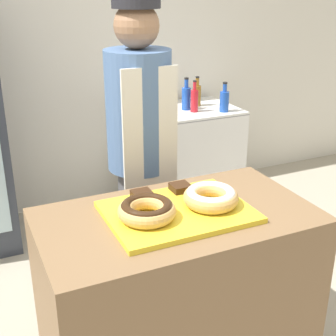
{
  "coord_description": "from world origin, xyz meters",
  "views": [
    {
      "loc": [
        -0.79,
        -1.62,
        1.82
      ],
      "look_at": [
        0.0,
        0.1,
        1.06
      ],
      "focal_mm": 50.0,
      "sensor_mm": 36.0,
      "label": 1
    }
  ],
  "objects_px": {
    "brownie_back_right": "(180,187)",
    "baker_person": "(140,151)",
    "serving_tray": "(178,212)",
    "bottle_red": "(194,100)",
    "chest_freezer": "(182,156)",
    "donut_chocolate_glaze": "(147,210)",
    "brownie_back_left": "(142,195)",
    "donut_light_glaze": "(211,196)",
    "bottle_amber": "(197,95)",
    "bottle_blue_b": "(224,100)",
    "bottle_blue": "(186,97)"
  },
  "relations": [
    {
      "from": "bottle_amber",
      "to": "bottle_red",
      "type": "distance_m",
      "value": 0.2
    },
    {
      "from": "serving_tray",
      "to": "donut_light_glaze",
      "type": "distance_m",
      "value": 0.16
    },
    {
      "from": "donut_light_glaze",
      "to": "chest_freezer",
      "type": "bearing_deg",
      "value": 67.24
    },
    {
      "from": "serving_tray",
      "to": "bottle_blue",
      "type": "xyz_separation_m",
      "value": [
        0.91,
        1.73,
        0.04
      ]
    },
    {
      "from": "donut_light_glaze",
      "to": "brownie_back_right",
      "type": "xyz_separation_m",
      "value": [
        -0.05,
        0.19,
        -0.02
      ]
    },
    {
      "from": "chest_freezer",
      "to": "donut_light_glaze",
      "type": "bearing_deg",
      "value": -112.76
    },
    {
      "from": "donut_chocolate_glaze",
      "to": "bottle_blue",
      "type": "distance_m",
      "value": 2.05
    },
    {
      "from": "serving_tray",
      "to": "brownie_back_right",
      "type": "xyz_separation_m",
      "value": [
        0.1,
        0.17,
        0.03
      ]
    },
    {
      "from": "serving_tray",
      "to": "brownie_back_right",
      "type": "height_order",
      "value": "brownie_back_right"
    },
    {
      "from": "brownie_back_right",
      "to": "baker_person",
      "type": "xyz_separation_m",
      "value": [
        -0.02,
        0.47,
        0.03
      ]
    },
    {
      "from": "brownie_back_left",
      "to": "bottle_red",
      "type": "height_order",
      "value": "bottle_red"
    },
    {
      "from": "brownie_back_left",
      "to": "chest_freezer",
      "type": "relative_size",
      "value": 0.1
    },
    {
      "from": "bottle_red",
      "to": "bottle_blue_b",
      "type": "relative_size",
      "value": 1.06
    },
    {
      "from": "serving_tray",
      "to": "baker_person",
      "type": "height_order",
      "value": "baker_person"
    },
    {
      "from": "donut_light_glaze",
      "to": "donut_chocolate_glaze",
      "type": "bearing_deg",
      "value": 180.0
    },
    {
      "from": "brownie_back_left",
      "to": "chest_freezer",
      "type": "bearing_deg",
      "value": 57.94
    },
    {
      "from": "donut_light_glaze",
      "to": "bottle_amber",
      "type": "relative_size",
      "value": 0.98
    },
    {
      "from": "brownie_back_right",
      "to": "bottle_red",
      "type": "xyz_separation_m",
      "value": [
        0.84,
        1.47,
        0.01
      ]
    },
    {
      "from": "chest_freezer",
      "to": "bottle_red",
      "type": "xyz_separation_m",
      "value": [
        0.05,
        -0.11,
        0.51
      ]
    },
    {
      "from": "donut_chocolate_glaze",
      "to": "donut_light_glaze",
      "type": "xyz_separation_m",
      "value": [
        0.3,
        0.0,
        0.0
      ]
    },
    {
      "from": "brownie_back_right",
      "to": "chest_freezer",
      "type": "height_order",
      "value": "brownie_back_right"
    },
    {
      "from": "brownie_back_left",
      "to": "bottle_amber",
      "type": "xyz_separation_m",
      "value": [
        1.15,
        1.63,
        0.01
      ]
    },
    {
      "from": "donut_light_glaze",
      "to": "bottle_amber",
      "type": "height_order",
      "value": "bottle_amber"
    },
    {
      "from": "donut_light_glaze",
      "to": "bottle_blue",
      "type": "xyz_separation_m",
      "value": [
        0.76,
        1.75,
        -0.01
      ]
    },
    {
      "from": "baker_person",
      "to": "serving_tray",
      "type": "bearing_deg",
      "value": -97.1
    },
    {
      "from": "baker_person",
      "to": "bottle_red",
      "type": "xyz_separation_m",
      "value": [
        0.86,
        1.0,
        -0.02
      ]
    },
    {
      "from": "donut_chocolate_glaze",
      "to": "chest_freezer",
      "type": "height_order",
      "value": "donut_chocolate_glaze"
    },
    {
      "from": "serving_tray",
      "to": "bottle_blue_b",
      "type": "height_order",
      "value": "bottle_blue_b"
    },
    {
      "from": "donut_light_glaze",
      "to": "bottle_blue",
      "type": "bearing_deg",
      "value": 66.49
    },
    {
      "from": "brownie_back_right",
      "to": "bottle_blue_b",
      "type": "height_order",
      "value": "bottle_blue_b"
    },
    {
      "from": "donut_light_glaze",
      "to": "bottle_red",
      "type": "distance_m",
      "value": 1.84
    },
    {
      "from": "brownie_back_right",
      "to": "bottle_amber",
      "type": "distance_m",
      "value": 1.89
    },
    {
      "from": "donut_light_glaze",
      "to": "baker_person",
      "type": "height_order",
      "value": "baker_person"
    },
    {
      "from": "donut_light_glaze",
      "to": "brownie_back_right",
      "type": "distance_m",
      "value": 0.2
    },
    {
      "from": "chest_freezer",
      "to": "baker_person",
      "type": "bearing_deg",
      "value": -126.31
    },
    {
      "from": "serving_tray",
      "to": "chest_freezer",
      "type": "xyz_separation_m",
      "value": [
        0.89,
        1.75,
        -0.47
      ]
    },
    {
      "from": "brownie_back_right",
      "to": "bottle_blue_b",
      "type": "distance_m",
      "value": 1.74
    },
    {
      "from": "serving_tray",
      "to": "bottle_red",
      "type": "relative_size",
      "value": 2.41
    },
    {
      "from": "chest_freezer",
      "to": "brownie_back_right",
      "type": "bearing_deg",
      "value": -116.77
    },
    {
      "from": "bottle_amber",
      "to": "donut_light_glaze",
      "type": "bearing_deg",
      "value": -116.27
    },
    {
      "from": "baker_person",
      "to": "donut_light_glaze",
      "type": "bearing_deg",
      "value": -83.93
    },
    {
      "from": "baker_person",
      "to": "bottle_amber",
      "type": "relative_size",
      "value": 7.11
    },
    {
      "from": "serving_tray",
      "to": "donut_chocolate_glaze",
      "type": "distance_m",
      "value": 0.16
    },
    {
      "from": "brownie_back_left",
      "to": "chest_freezer",
      "type": "xyz_separation_m",
      "value": [
        0.99,
        1.58,
        -0.5
      ]
    },
    {
      "from": "donut_light_glaze",
      "to": "brownie_back_left",
      "type": "bearing_deg",
      "value": 142.41
    },
    {
      "from": "brownie_back_left",
      "to": "donut_light_glaze",
      "type": "bearing_deg",
      "value": -37.59
    },
    {
      "from": "chest_freezer",
      "to": "bottle_blue",
      "type": "bearing_deg",
      "value": -54.21
    },
    {
      "from": "serving_tray",
      "to": "baker_person",
      "type": "relative_size",
      "value": 0.35
    },
    {
      "from": "donut_light_glaze",
      "to": "bottle_blue",
      "type": "relative_size",
      "value": 0.93
    },
    {
      "from": "baker_person",
      "to": "chest_freezer",
      "type": "relative_size",
      "value": 1.98
    }
  ]
}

